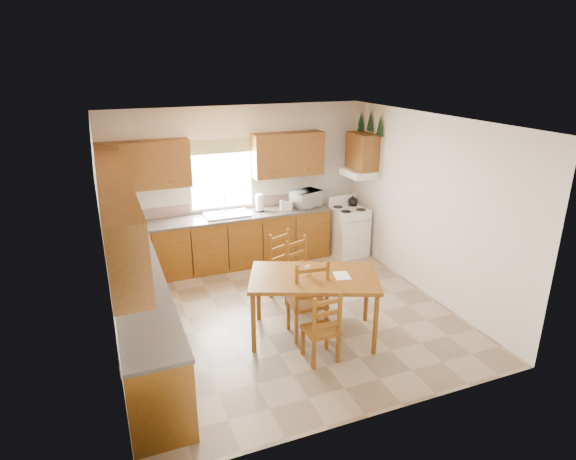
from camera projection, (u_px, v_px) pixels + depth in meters
name	position (u px, v px, depth m)	size (l,w,h in m)	color
floor	(286.00, 314.00, 6.83)	(4.50, 4.50, 0.00)	gray
ceiling	(286.00, 121.00, 5.92)	(4.50, 4.50, 0.00)	#99612A
wall_left	(106.00, 248.00, 5.59)	(4.50, 4.50, 0.00)	silver
wall_right	(426.00, 206.00, 7.16)	(4.50, 4.50, 0.00)	silver
wall_back	(238.00, 185.00, 8.34)	(4.50, 4.50, 0.00)	silver
wall_front	(376.00, 299.00, 4.41)	(4.50, 4.50, 0.00)	silver
lower_cab_back	(224.00, 243.00, 8.25)	(3.75, 0.60, 0.88)	brown
lower_cab_left	(142.00, 318.00, 5.87)	(0.60, 3.60, 0.88)	brown
counter_back	(223.00, 217.00, 8.10)	(3.75, 0.63, 0.04)	#4D4743
counter_left	(138.00, 284.00, 5.71)	(0.63, 3.60, 0.04)	#4D4743
backsplash	(218.00, 206.00, 8.32)	(3.75, 0.01, 0.18)	gray
upper_cab_back_left	(144.00, 165.00, 7.48)	(1.41, 0.33, 0.75)	brown
upper_cab_back_right	(288.00, 154.00, 8.33)	(1.25, 0.33, 0.75)	brown
upper_cab_left	(117.00, 208.00, 5.34)	(0.33, 3.60, 0.75)	brown
upper_cab_stove	(362.00, 151.00, 8.36)	(0.33, 0.62, 0.62)	brown
range_hood	(359.00, 173.00, 8.47)	(0.44, 0.62, 0.12)	white
window_frame	(221.00, 176.00, 8.14)	(1.13, 0.02, 1.18)	white
window_pane	(221.00, 176.00, 8.14)	(1.05, 0.01, 1.10)	white
window_valance	(220.00, 146.00, 7.95)	(1.19, 0.01, 0.24)	#476730
sink_basin	(227.00, 214.00, 8.11)	(0.75, 0.45, 0.04)	silver
pine_decal_a	(380.00, 125.00, 7.96)	(0.22, 0.22, 0.36)	black
pine_decal_b	(370.00, 120.00, 8.23)	(0.22, 0.22, 0.36)	black
pine_decal_c	(361.00, 121.00, 8.52)	(0.22, 0.22, 0.36)	black
stove	(348.00, 232.00, 8.79)	(0.58, 0.60, 0.86)	white
coffeemaker	(125.00, 218.00, 7.47)	(0.19, 0.22, 0.32)	white
paper_towel	(260.00, 203.00, 8.30)	(0.13, 0.13, 0.30)	white
toaster	(286.00, 205.00, 8.40)	(0.20, 0.12, 0.16)	white
microwave	(306.00, 199.00, 8.56)	(0.48, 0.35, 0.29)	white
dining_table	(313.00, 306.00, 6.17)	(1.59, 0.91, 0.85)	brown
chair_near_left	(321.00, 325.00, 5.68)	(0.38, 0.36, 0.91)	brown
chair_near_right	(307.00, 297.00, 6.16)	(0.46, 0.43, 1.09)	brown
chair_far_left	(304.00, 274.00, 6.92)	(0.42, 0.40, 1.00)	brown
chair_far_right	(288.00, 267.00, 7.13)	(0.42, 0.40, 1.01)	brown
table_paper	(342.00, 276.00, 6.03)	(0.19, 0.25, 0.00)	white
table_card	(307.00, 270.00, 6.04)	(0.09, 0.02, 0.12)	white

